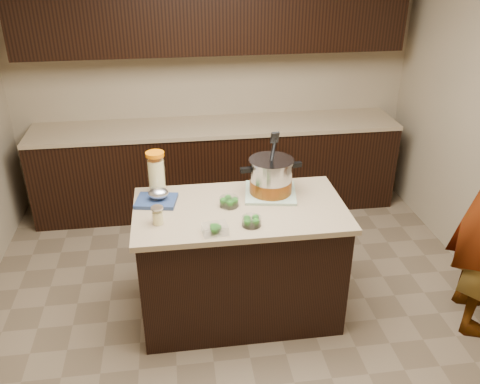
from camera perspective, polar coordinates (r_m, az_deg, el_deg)
name	(u,v)px	position (r m, az deg, el deg)	size (l,w,h in m)	color
ground_plane	(240,310)	(4.01, 0.00, -13.08)	(4.00, 4.00, 0.00)	brown
room_shell	(240,92)	(3.18, 0.00, 11.21)	(4.04, 4.04, 2.72)	tan
back_cabinets	(216,119)	(5.06, -2.76, 8.15)	(3.60, 0.63, 2.33)	black
island	(240,261)	(3.73, 0.00, -7.77)	(1.46, 0.81, 0.90)	black
dish_towel	(270,193)	(3.67, 3.44, -0.08)	(0.36, 0.36, 0.02)	#609066
stock_pot	(271,178)	(3.62, 3.49, 1.55)	(0.45, 0.35, 0.46)	#B7B7BC
lemonade_pitcher	(157,175)	(3.66, -9.35, 1.89)	(0.17, 0.17, 0.32)	#EEDD91
mason_jar	(158,216)	(3.32, -9.23, -2.65)	(0.09, 0.09, 0.13)	#EEDD91
broccoli_tub_left	(229,202)	(3.50, -1.24, -1.15)	(0.16, 0.16, 0.06)	silver
broccoli_tub_right	(251,222)	(3.27, 1.29, -3.34)	(0.16, 0.16, 0.06)	silver
broccoli_tub_rect	(215,229)	(3.20, -2.83, -4.22)	(0.17, 0.13, 0.06)	silver
blue_tray	(157,198)	(3.59, -9.27, -0.67)	(0.31, 0.27, 0.10)	navy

